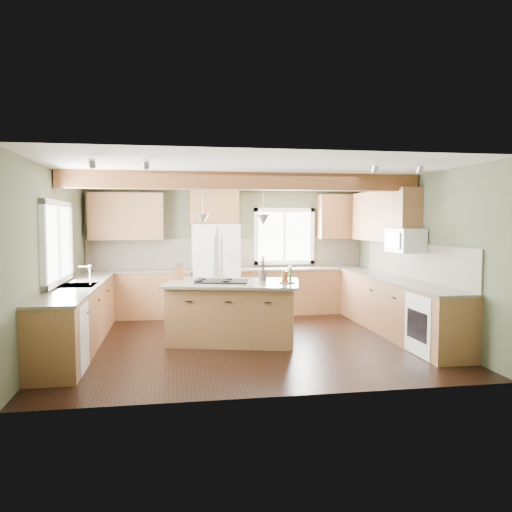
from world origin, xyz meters
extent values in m
plane|color=black|center=(0.00, 0.00, 0.00)|extent=(5.60, 5.60, 0.00)
plane|color=silver|center=(0.00, 0.00, 2.60)|extent=(5.60, 5.60, 0.00)
plane|color=#4E573D|center=(0.00, 2.50, 1.30)|extent=(5.60, 0.00, 5.60)
plane|color=#4E573D|center=(-2.80, 0.00, 1.30)|extent=(0.00, 5.00, 5.00)
plane|color=#4E573D|center=(2.80, 0.00, 1.30)|extent=(0.00, 5.00, 5.00)
cube|color=brown|center=(0.00, 0.06, 2.47)|extent=(5.55, 0.26, 0.26)
cube|color=brown|center=(0.00, 2.40, 2.54)|extent=(5.55, 0.20, 0.10)
cube|color=brown|center=(0.00, 2.48, 1.21)|extent=(5.58, 0.03, 0.58)
cube|color=brown|center=(2.78, 0.05, 1.21)|extent=(0.03, 3.70, 0.58)
cube|color=brown|center=(-1.79, 2.20, 0.44)|extent=(2.02, 0.60, 0.88)
cube|color=#50463A|center=(-1.79, 2.20, 0.90)|extent=(2.06, 0.64, 0.04)
cube|color=brown|center=(1.49, 2.20, 0.44)|extent=(2.62, 0.60, 0.88)
cube|color=#50463A|center=(1.49, 2.20, 0.90)|extent=(2.66, 0.64, 0.04)
cube|color=brown|center=(-2.50, 0.05, 0.44)|extent=(0.60, 3.70, 0.88)
cube|color=#50463A|center=(-2.50, 0.05, 0.90)|extent=(0.64, 3.74, 0.04)
cube|color=brown|center=(2.50, 0.05, 0.44)|extent=(0.60, 3.70, 0.88)
cube|color=#50463A|center=(2.50, 0.05, 0.90)|extent=(0.64, 3.74, 0.04)
cube|color=brown|center=(-1.99, 2.33, 1.95)|extent=(1.40, 0.35, 0.90)
cube|color=brown|center=(-0.30, 2.33, 2.15)|extent=(0.96, 0.35, 0.70)
cube|color=brown|center=(2.62, 0.90, 1.95)|extent=(0.35, 2.20, 0.90)
cube|color=brown|center=(2.30, 2.33, 1.95)|extent=(0.90, 0.35, 0.90)
cube|color=white|center=(-2.78, 0.05, 1.55)|extent=(0.04, 1.60, 1.05)
cube|color=white|center=(1.15, 2.48, 1.55)|extent=(1.10, 0.04, 1.00)
cube|color=#262628|center=(-2.50, 0.05, 0.91)|extent=(0.50, 0.65, 0.03)
cylinder|color=#B2B2B7|center=(-2.32, 0.05, 1.05)|extent=(0.02, 0.02, 0.28)
cube|color=white|center=(-2.49, -1.25, 0.43)|extent=(0.60, 0.60, 0.84)
cube|color=white|center=(2.49, -1.25, 0.43)|extent=(0.60, 0.72, 0.84)
cube|color=white|center=(2.58, -0.05, 1.55)|extent=(0.40, 0.70, 0.38)
cone|color=#B2B2B7|center=(-0.65, 0.18, 1.88)|extent=(0.18, 0.18, 0.16)
cone|color=#B2B2B7|center=(0.26, -0.05, 1.88)|extent=(0.18, 0.18, 0.16)
cube|color=white|center=(-0.30, 2.12, 0.90)|extent=(0.90, 0.74, 1.80)
cube|color=olive|center=(-0.20, 0.06, 0.44)|extent=(2.10, 1.57, 0.88)
cube|color=#50463A|center=(-0.20, 0.06, 0.90)|extent=(2.25, 1.72, 0.04)
cube|color=black|center=(-0.35, 0.10, 0.93)|extent=(0.92, 0.72, 0.02)
cube|color=brown|center=(-1.01, 0.50, 1.03)|extent=(0.14, 0.11, 0.22)
cylinder|color=#39332E|center=(0.29, 0.19, 1.01)|extent=(0.17, 0.17, 0.17)
camera|label=1|loc=(-1.10, -7.56, 1.86)|focal=35.00mm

